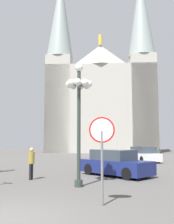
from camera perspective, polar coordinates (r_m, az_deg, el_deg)
cathedral at (r=46.25m, az=3.13°, el=3.55°), size 19.26×12.94×32.94m
stop_sign at (r=8.14m, az=3.40°, el=-6.82°), size 0.84×0.11×2.78m
street_lamp at (r=11.47m, az=-1.85°, el=2.69°), size 1.23×1.23×5.56m
parked_car_near_white at (r=24.72m, az=12.52°, el=-9.47°), size 3.15×4.52×1.43m
parked_car_far_navy at (r=14.97m, az=6.43°, el=-11.52°), size 4.34×4.11×1.49m
pedestrian_walking at (r=13.69m, az=-12.51°, el=-10.63°), size 0.32×0.32×1.65m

